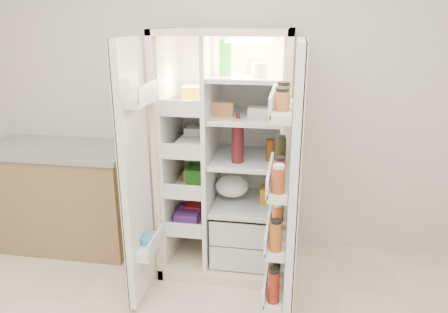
# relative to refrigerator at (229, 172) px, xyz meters

# --- Properties ---
(wall_back) EXTENTS (4.00, 0.02, 2.70)m
(wall_back) POSITION_rel_refrigerator_xyz_m (-0.04, 0.35, 0.61)
(wall_back) COLOR silver
(wall_back) RESTS_ON floor
(refrigerator) EXTENTS (0.92, 0.70, 1.80)m
(refrigerator) POSITION_rel_refrigerator_xyz_m (0.00, 0.00, 0.00)
(refrigerator) COLOR beige
(refrigerator) RESTS_ON floor
(freezer_door) EXTENTS (0.15, 0.40, 1.72)m
(freezer_door) POSITION_rel_refrigerator_xyz_m (-0.51, -0.60, 0.15)
(freezer_door) COLOR silver
(freezer_door) RESTS_ON floor
(fridge_door) EXTENTS (0.17, 0.58, 1.72)m
(fridge_door) POSITION_rel_refrigerator_xyz_m (0.47, -0.70, 0.13)
(fridge_door) COLOR silver
(fridge_door) RESTS_ON floor
(kitchen_counter) EXTENTS (1.19, 0.64, 0.87)m
(kitchen_counter) POSITION_rel_refrigerator_xyz_m (-1.40, 0.03, -0.31)
(kitchen_counter) COLOR #8C6746
(kitchen_counter) RESTS_ON floor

